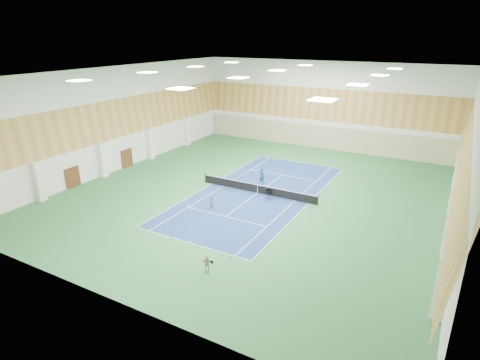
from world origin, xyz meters
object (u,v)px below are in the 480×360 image
Objects in this scene: child_apron at (207,264)px; ball_cart at (269,195)px; coach at (262,176)px; tennis_net at (258,188)px; child_court at (212,202)px.

ball_cart is (-1.79, 13.68, -0.13)m from child_apron.
child_apron is at bearing 115.06° from coach.
tennis_net is 1.90m from ball_cart.
child_apron is at bearing -76.63° from tennis_net.
coach is 4.48m from ball_cart.
child_court reaches higher than ball_cart.
child_apron is at bearing -63.22° from ball_cart.
coach is 1.45× the size of child_apron.
ball_cart is (2.56, -3.66, -0.41)m from coach.
tennis_net is 13.22× the size of ball_cart.
child_court is at bearing -110.51° from tennis_net.
ball_cart is (1.68, -0.89, -0.07)m from tennis_net.
child_apron is (4.35, -17.34, -0.28)m from coach.
coach reaches higher than tennis_net.
child_court is (-1.14, -8.20, -0.29)m from coach.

